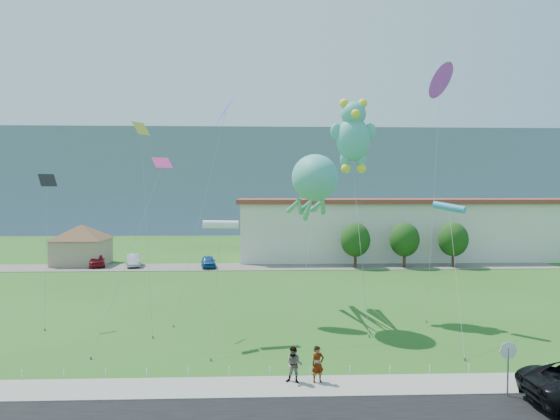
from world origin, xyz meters
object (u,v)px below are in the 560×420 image
object	(u,v)px
warehouse	(454,228)
octopus_kite	(313,188)
pedestrian_left	(318,364)
pedestrian_right	(294,365)
parked_car_silver	(134,260)
stop_sign	(508,356)
teddy_bear_kite	(353,134)
parked_car_blue	(208,262)
parked_car_red	(97,260)
pavilion	(82,241)

from	to	relation	value
warehouse	octopus_kite	bearing A→B (deg)	-124.39
pedestrian_left	pedestrian_right	bearing A→B (deg)	161.41
octopus_kite	parked_car_silver	bearing A→B (deg)	125.96
pedestrian_right	stop_sign	bearing A→B (deg)	7.26
teddy_bear_kite	parked_car_blue	bearing A→B (deg)	119.90
teddy_bear_kite	pedestrian_left	bearing A→B (deg)	-106.95
pedestrian_left	parked_car_red	distance (m)	44.46
parked_car_blue	warehouse	bearing A→B (deg)	6.85
parked_car_silver	teddy_bear_kite	xyz separation A→B (m)	(22.45, -24.26, 12.67)
pavilion	parked_car_silver	bearing A→B (deg)	-17.41
parked_car_red	teddy_bear_kite	xyz separation A→B (m)	(26.94, -24.33, 12.64)
parked_car_silver	octopus_kite	bearing A→B (deg)	-67.06
parked_car_red	octopus_kite	distance (m)	36.61
warehouse	pedestrian_right	size ratio (longest dim) A/B	35.86
pedestrian_left	parked_car_silver	distance (m)	42.29
warehouse	parked_car_silver	world-z (taller)	warehouse
pavilion	octopus_kite	distance (m)	39.41
stop_sign	octopus_kite	world-z (taller)	octopus_kite
warehouse	parked_car_blue	world-z (taller)	warehouse
parked_car_silver	parked_car_blue	bearing A→B (deg)	-20.80
stop_sign	pedestrian_left	world-z (taller)	stop_sign
parked_car_silver	octopus_kite	distance (m)	33.83
parked_car_red	parked_car_silver	world-z (taller)	parked_car_red
octopus_kite	teddy_bear_kite	xyz separation A→B (m)	(3.24, 2.21, 4.05)
parked_car_blue	pedestrian_right	bearing A→B (deg)	-86.79
warehouse	pedestrian_left	world-z (taller)	warehouse
warehouse	stop_sign	xyz separation A→B (m)	(-16.50, -48.21, -2.26)
pedestrian_left	octopus_kite	xyz separation A→B (m)	(1.00, 11.69, 8.46)
pavilion	pedestrian_left	size ratio (longest dim) A/B	5.34
pedestrian_left	parked_car_red	bearing A→B (deg)	101.64
parked_car_silver	octopus_kite	xyz separation A→B (m)	(19.21, -26.48, 8.62)
warehouse	teddy_bear_kite	world-z (taller)	teddy_bear_kite
parked_car_red	parked_car_blue	size ratio (longest dim) A/B	1.11
warehouse	pedestrian_left	size ratio (longest dim) A/B	35.39
stop_sign	pedestrian_left	xyz separation A→B (m)	(-8.24, 1.83, -0.91)
stop_sign	octopus_kite	bearing A→B (deg)	118.19
pedestrian_left	stop_sign	bearing A→B (deg)	-31.61
pavilion	pedestrian_right	xyz separation A→B (m)	(24.13, -40.38, -2.07)
pedestrian_left	octopus_kite	bearing A→B (deg)	66.05
parked_car_blue	teddy_bear_kite	distance (m)	29.43
pavilion	stop_sign	distance (m)	53.90
pedestrian_right	parked_car_red	bearing A→B (deg)	137.72
warehouse	teddy_bear_kite	xyz separation A→B (m)	(-20.51, -32.47, 9.35)
pedestrian_left	parked_car_silver	bearing A→B (deg)	96.44
stop_sign	pedestrian_left	size ratio (longest dim) A/B	1.45
octopus_kite	parked_car_blue	bearing A→B (deg)	111.61
parked_car_blue	pavilion	bearing A→B (deg)	159.14
parked_car_red	octopus_kite	size ratio (longest dim) A/B	0.36
pedestrian_right	parked_car_red	size ratio (longest dim) A/B	0.38
parked_car_blue	octopus_kite	distance (m)	28.48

